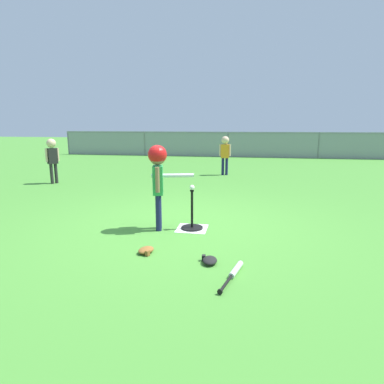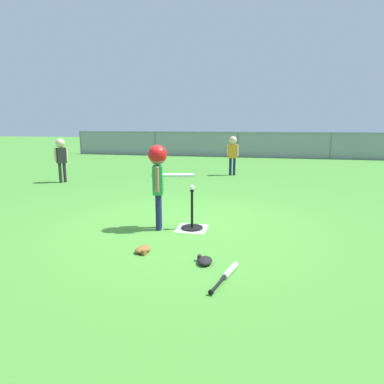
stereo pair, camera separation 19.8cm
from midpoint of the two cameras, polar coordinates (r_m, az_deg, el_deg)
ground_plane at (r=4.94m, az=-0.17°, el=-5.84°), size 60.00×60.00×0.00m
home_plate at (r=4.78m, az=1.19°, el=-6.42°), size 0.44×0.44×0.01m
batting_tee at (r=4.75m, az=1.20°, el=-5.49°), size 0.32×0.32×0.58m
baseball_on_tee at (r=4.62m, az=1.23°, el=0.79°), size 0.07×0.07×0.07m
batter_child at (r=4.59m, az=-4.73°, el=3.90°), size 0.64×0.34×1.22m
fielder_deep_center at (r=9.02m, az=-21.50°, el=6.19°), size 0.24×0.28×1.14m
fielder_near_left at (r=9.70m, az=7.77°, el=7.29°), size 0.34×0.23×1.15m
spare_bat_silver at (r=3.40m, az=8.05°, el=-13.95°), size 0.22×0.67×0.06m
glove_by_plate at (r=3.64m, az=3.85°, el=-11.97°), size 0.18×0.23×0.07m
glove_near_bats at (r=3.96m, az=-7.18°, el=-10.01°), size 0.23×0.26×0.07m
outfield_fence at (r=15.17m, az=8.48°, el=8.43°), size 16.06×0.06×1.15m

